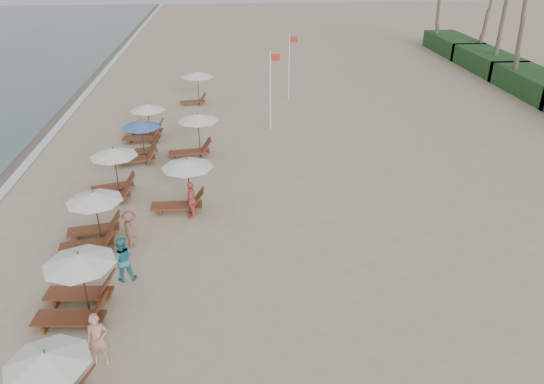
{
  "coord_description": "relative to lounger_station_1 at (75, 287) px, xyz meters",
  "views": [
    {
      "loc": [
        -0.64,
        -13.13,
        10.66
      ],
      "look_at": [
        1.0,
        5.22,
        1.3
      ],
      "focal_mm": 33.59,
      "sensor_mm": 36.0,
      "label": 1
    }
  ],
  "objects": [
    {
      "name": "ground",
      "position": [
        5.55,
        0.05,
        -1.01
      ],
      "size": [
        160.0,
        160.0,
        0.0
      ],
      "primitive_type": "plane",
      "color": "tan",
      "rests_on": "ground"
    },
    {
      "name": "foam_line",
      "position": [
        -5.65,
        10.05,
        -0.99
      ],
      "size": [
        0.5,
        140.0,
        0.02
      ],
      "primitive_type": "cube",
      "color": "white",
      "rests_on": "ground"
    },
    {
      "name": "lounger_station_1",
      "position": [
        0.0,
        0.0,
        0.0
      ],
      "size": [
        2.71,
        2.21,
        2.18
      ],
      "color": "brown",
      "rests_on": "ground"
    },
    {
      "name": "lounger_station_2",
      "position": [
        -0.43,
        4.13,
        0.02
      ],
      "size": [
        2.57,
        2.16,
        2.16
      ],
      "color": "brown",
      "rests_on": "ground"
    },
    {
      "name": "lounger_station_3",
      "position": [
        -0.4,
        7.99,
        0.11
      ],
      "size": [
        2.52,
        2.27,
        2.35
      ],
      "color": "brown",
      "rests_on": "ground"
    },
    {
      "name": "lounger_station_4",
      "position": [
        0.15,
        12.19,
        -0.03
      ],
      "size": [
        2.57,
        2.34,
        2.17
      ],
      "color": "brown",
      "rests_on": "ground"
    },
    {
      "name": "lounger_station_5",
      "position": [
        0.04,
        15.34,
        -0.09
      ],
      "size": [
        2.58,
        2.02,
        2.07
      ],
      "color": "brown",
      "rests_on": "ground"
    },
    {
      "name": "inland_station_0",
      "position": [
        2.82,
        6.55,
        0.27
      ],
      "size": [
        2.84,
        2.24,
        2.22
      ],
      "color": "brown",
      "rests_on": "ground"
    },
    {
      "name": "inland_station_1",
      "position": [
        3.03,
        12.58,
        0.27
      ],
      "size": [
        2.87,
        2.24,
        2.22
      ],
      "color": "brown",
      "rests_on": "ground"
    },
    {
      "name": "inland_station_2",
      "position": [
        2.75,
        21.99,
        0.49
      ],
      "size": [
        2.51,
        2.24,
        2.22
      ],
      "color": "brown",
      "rests_on": "ground"
    },
    {
      "name": "beachgoer_near",
      "position": [
        1.13,
        -2.21,
        -0.18
      ],
      "size": [
        0.63,
        0.44,
        1.65
      ],
      "primitive_type": "imported",
      "rotation": [
        0.0,
        0.0,
        0.09
      ],
      "color": "tan",
      "rests_on": "ground"
    },
    {
      "name": "beachgoer_mid_a",
      "position": [
        1.12,
        1.63,
        -0.18
      ],
      "size": [
        0.9,
        0.75,
        1.66
      ],
      "primitive_type": "imported",
      "rotation": [
        0.0,
        0.0,
        3.3
      ],
      "color": "teal",
      "rests_on": "ground"
    },
    {
      "name": "beachgoer_mid_b",
      "position": [
        1.06,
        3.72,
        -0.25
      ],
      "size": [
        0.96,
        1.12,
        1.5
      ],
      "primitive_type": "imported",
      "rotation": [
        0.0,
        0.0,
        2.09
      ],
      "color": "brown",
      "rests_on": "ground"
    },
    {
      "name": "beachgoer_far_a",
      "position": [
        3.24,
        5.79,
        -0.19
      ],
      "size": [
        0.48,
        0.99,
        1.64
      ],
      "primitive_type": "imported",
      "rotation": [
        0.0,
        0.0,
        4.63
      ],
      "color": "#D36154",
      "rests_on": "ground"
    },
    {
      "name": "flag_pole_near",
      "position": [
        7.47,
        16.31,
        1.62
      ],
      "size": [
        0.59,
        0.08,
        4.75
      ],
      "color": "silver",
      "rests_on": "ground"
    },
    {
      "name": "flag_pole_far",
      "position": [
        9.31,
        22.36,
        1.56
      ],
      "size": [
        0.6,
        0.08,
        4.64
      ],
      "color": "silver",
      "rests_on": "ground"
    }
  ]
}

